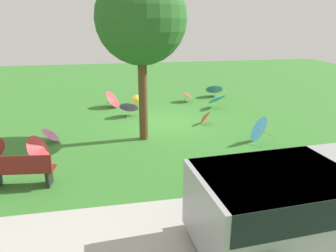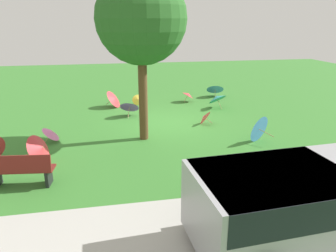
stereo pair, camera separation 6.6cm
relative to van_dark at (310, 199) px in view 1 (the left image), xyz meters
The scene contains 15 objects.
ground 7.87m from the van_dark, 80.92° to the right, with size 40.00×40.00×0.00m, color #387A2D.
road_strip 1.53m from the van_dark, ahead, with size 40.00×3.79×0.01m, color #B2AFA8.
van_dark is the anchor object (origin of this frame).
park_bench 6.61m from the van_dark, 29.52° to the right, with size 1.65×0.67×0.90m.
shade_tree 7.27m from the van_dark, 69.39° to the right, with size 2.95×2.95×5.54m.
parasol_blue_0 5.35m from the van_dark, 106.40° to the right, with size 0.99×0.95×0.96m.
parasol_red_0 7.24m from the van_dark, 40.28° to the right, with size 0.97×1.04×0.90m.
parasol_pink_0 8.44m from the van_dark, 49.41° to the right, with size 0.64×0.71×0.58m.
parasol_red_1 11.17m from the van_dark, 92.92° to the right, with size 0.72×0.74×0.61m.
parasol_purple_0 9.44m from the van_dark, 74.00° to the right, with size 1.00×0.94×0.81m.
parasol_teal_1 9.79m from the van_dark, 99.42° to the right, with size 1.20×1.19×0.83m.
parasol_red_2 11.24m from the van_dark, 73.45° to the right, with size 0.94×1.10×0.85m.
parasol_red_3 7.40m from the van_dark, 92.31° to the right, with size 0.71×0.73×0.59m.
parasol_blue_3 12.27m from the van_dark, 100.94° to the right, with size 1.10×1.04×0.81m.
parasol_yellow_1 11.21m from the van_dark, 79.47° to the right, with size 0.60×0.57×0.53m.
Camera 1 is at (2.29, 12.21, 4.00)m, focal length 34.05 mm.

